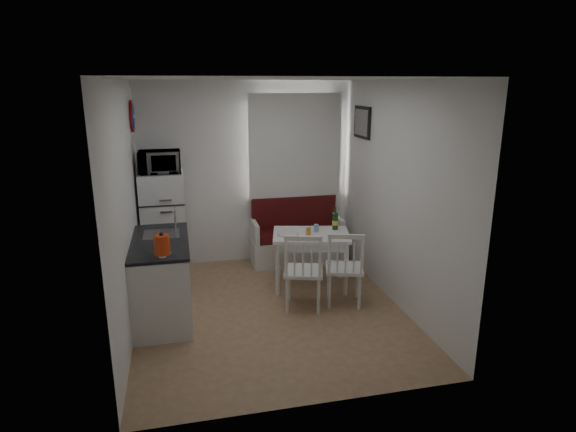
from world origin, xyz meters
name	(u,v)px	position (x,y,z in m)	size (l,w,h in m)	color
floor	(271,310)	(0.00, 0.00, 0.00)	(3.00, 3.50, 0.02)	#906C4C
ceiling	(268,78)	(0.00, 0.00, 2.60)	(3.00, 3.50, 0.02)	white
wall_back	(246,174)	(0.00, 1.75, 1.30)	(3.00, 0.02, 2.60)	white
wall_front	(313,256)	(0.00, -1.75, 1.30)	(3.00, 0.02, 2.60)	white
wall_left	(126,210)	(-1.50, 0.00, 1.30)	(0.02, 3.50, 2.60)	white
wall_right	(396,195)	(1.50, 0.00, 1.30)	(0.02, 3.50, 2.60)	white
window	(294,150)	(0.70, 1.72, 1.62)	(1.22, 0.06, 1.47)	white
curtain	(296,147)	(0.70, 1.65, 1.68)	(1.35, 0.02, 1.50)	white
kitchen_counter	(162,278)	(-1.20, 0.16, 0.46)	(0.62, 1.32, 1.16)	white
wall_sign	(133,116)	(-1.47, 1.45, 2.15)	(0.40, 0.40, 0.03)	#1A389E
picture_frame	(362,122)	(1.48, 1.10, 2.05)	(0.04, 0.52, 0.42)	black
bench	(296,241)	(0.68, 1.51, 0.31)	(1.32, 0.51, 0.95)	white
dining_table	(311,239)	(0.64, 0.57, 0.64)	(1.08, 0.87, 0.72)	white
chair_left	(306,264)	(0.39, -0.09, 0.58)	(0.54, 0.53, 0.50)	white
chair_right	(347,261)	(0.89, -0.09, 0.57)	(0.53, 0.52, 0.49)	white
fridge	(164,225)	(-1.18, 1.40, 0.71)	(0.57, 0.57, 1.43)	white
microwave	(160,162)	(-1.18, 1.35, 1.58)	(0.53, 0.36, 0.29)	white
kettle	(162,245)	(-1.15, -0.38, 1.02)	(0.18, 0.18, 0.24)	red
wine_bottle	(335,218)	(0.99, 0.67, 0.87)	(0.08, 0.08, 0.31)	#154218
drinking_glass_orange	(308,231)	(0.59, 0.52, 0.77)	(0.06, 0.06, 0.09)	orange
drinking_glass_blue	(316,228)	(0.72, 0.62, 0.77)	(0.06, 0.06, 0.10)	#7AA4D0
plate	(288,234)	(0.34, 0.59, 0.73)	(0.27, 0.27, 0.02)	white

